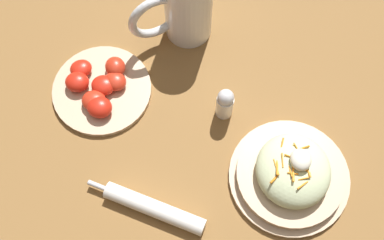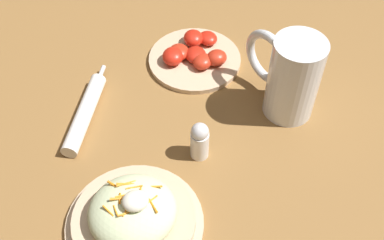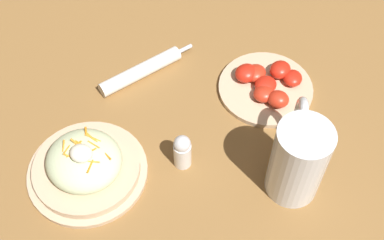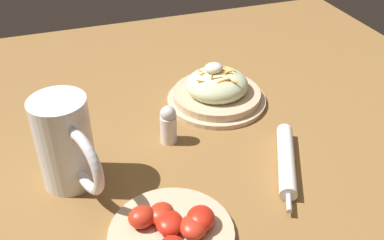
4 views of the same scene
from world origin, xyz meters
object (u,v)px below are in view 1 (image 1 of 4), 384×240
object	(u,v)px
beer_mug	(184,10)
tomato_plate	(98,88)
napkin_roll	(152,208)
salad_plate	(290,173)
salt_shaker	(223,103)

from	to	relation	value
beer_mug	tomato_plate	xyz separation A→B (m)	(0.13, -0.18, -0.06)
napkin_roll	tomato_plate	distance (m)	0.26
salad_plate	salt_shaker	size ratio (longest dim) A/B	2.76
salad_plate	beer_mug	distance (m)	0.37
napkin_roll	salad_plate	bearing A→B (deg)	98.54
napkin_roll	tomato_plate	world-z (taller)	tomato_plate
salad_plate	napkin_roll	bearing A→B (deg)	-81.46
beer_mug	napkin_roll	bearing A→B (deg)	-13.39
napkin_roll	tomato_plate	xyz separation A→B (m)	(-0.24, -0.09, -0.00)
napkin_roll	tomato_plate	bearing A→B (deg)	-159.91
beer_mug	salt_shaker	xyz separation A→B (m)	(0.19, 0.06, -0.03)
salt_shaker	beer_mug	bearing A→B (deg)	-163.50
salad_plate	tomato_plate	size ratio (longest dim) A/B	1.13
beer_mug	salt_shaker	bearing A→B (deg)	16.50
beer_mug	tomato_plate	world-z (taller)	beer_mug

